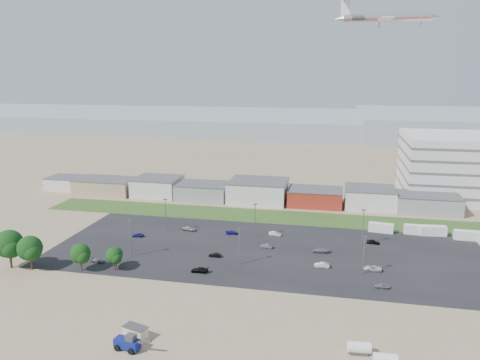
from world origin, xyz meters
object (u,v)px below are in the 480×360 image
(tree_far_left, at_px, (9,247))
(parked_car_7, at_px, (267,246))
(parked_car_5, at_px, (138,235))
(parked_car_10, at_px, (98,260))
(storage_tank_nw, at_px, (359,347))
(parked_car_2, at_px, (382,286))
(parked_car_4, at_px, (215,255))
(parked_car_6, at_px, (232,232))
(parked_car_0, at_px, (373,268))
(parked_car_11, at_px, (275,234))
(parked_car_1, at_px, (322,265))
(portable_shed, at_px, (135,332))
(parked_car_9, at_px, (190,229))
(parked_car_8, at_px, (373,242))
(box_trailer_a, at_px, (381,228))
(parked_car_12, at_px, (320,250))
(telehandler, at_px, (127,342))
(airliner, at_px, (387,18))
(parked_car_3, at_px, (200,270))

(tree_far_left, relative_size, parked_car_7, 3.31)
(parked_car_5, relative_size, parked_car_10, 0.88)
(storage_tank_nw, bearing_deg, parked_car_2, 77.52)
(parked_car_4, bearing_deg, parked_car_6, 178.59)
(parked_car_0, distance_m, parked_car_7, 30.34)
(parked_car_11, bearing_deg, parked_car_6, 101.48)
(storage_tank_nw, relative_size, parked_car_1, 1.05)
(parked_car_6, bearing_deg, tree_far_left, 118.95)
(portable_shed, height_order, parked_car_9, portable_shed)
(parked_car_8, bearing_deg, parked_car_11, 94.75)
(parked_car_1, distance_m, parked_car_11, 26.18)
(box_trailer_a, bearing_deg, storage_tank_nw, -89.21)
(parked_car_1, height_order, parked_car_12, parked_car_12)
(telehandler, distance_m, parked_car_0, 64.01)
(parked_car_5, bearing_deg, telehandler, 17.38)
(telehandler, distance_m, parked_car_2, 58.72)
(airliner, bearing_deg, parked_car_11, -118.45)
(parked_car_9, bearing_deg, telehandler, -164.85)
(parked_car_2, bearing_deg, airliner, 178.58)
(tree_far_left, bearing_deg, parked_car_7, 23.95)
(parked_car_6, xyz_separation_m, parked_car_8, (42.29, 0.33, 0.08))
(portable_shed, relative_size, parked_car_0, 1.04)
(airliner, relative_size, parked_car_7, 11.77)
(box_trailer_a, bearing_deg, parked_car_9, -161.12)
(parked_car_0, xyz_separation_m, parked_car_6, (-40.91, 19.44, -0.07))
(portable_shed, xyz_separation_m, parked_car_7, (17.00, 51.23, -0.60))
(parked_car_4, distance_m, parked_car_7, 15.87)
(parked_car_2, distance_m, parked_car_7, 36.05)
(parked_car_3, height_order, parked_car_5, parked_car_3)
(parked_car_4, height_order, parked_car_7, parked_car_7)
(telehandler, height_order, storage_tank_nw, telehandler)
(parked_car_2, bearing_deg, parked_car_12, -140.80)
(parked_car_2, distance_m, parked_car_9, 63.76)
(tree_far_left, bearing_deg, parked_car_4, 19.99)
(parked_car_3, distance_m, parked_car_8, 53.03)
(parked_car_5, distance_m, parked_car_6, 28.71)
(parked_car_12, bearing_deg, portable_shed, -33.69)
(tree_far_left, height_order, airliner, airliner)
(parked_car_1, bearing_deg, portable_shed, -40.67)
(storage_tank_nw, relative_size, parked_car_7, 1.18)
(parked_car_6, height_order, parked_car_10, parked_car_10)
(parked_car_9, bearing_deg, parked_car_10, 159.12)
(parked_car_6, distance_m, parked_car_10, 41.41)
(storage_tank_nw, height_order, parked_car_9, storage_tank_nw)
(parked_car_2, bearing_deg, box_trailer_a, 177.54)
(parked_car_9, bearing_deg, box_trailer_a, -72.52)
(tree_far_left, distance_m, parked_car_12, 81.69)
(telehandler, height_order, parked_car_5, telehandler)
(parked_car_5, bearing_deg, portable_shed, 18.69)
(airliner, height_order, parked_car_7, airliner)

